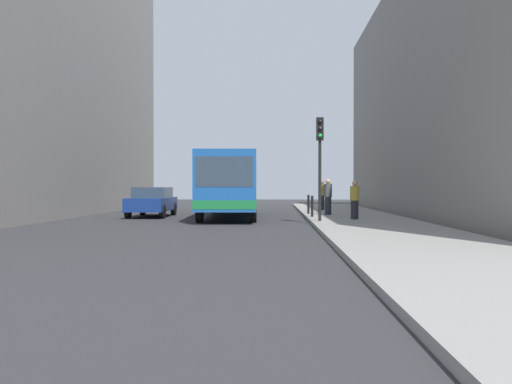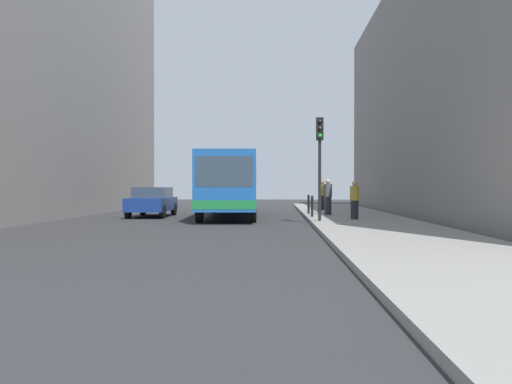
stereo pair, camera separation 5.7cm
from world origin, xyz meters
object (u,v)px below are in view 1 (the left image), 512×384
Objects in this scene: pedestrian_far_sidewalk at (322,195)px; pedestrian_mid_sidewalk at (328,197)px; car_beside_bus at (152,201)px; pedestrian_near_signal at (355,200)px; bus at (231,182)px; traffic_light at (320,149)px; bollard_near at (312,206)px; bollard_mid at (308,204)px.

pedestrian_mid_sidewalk is at bearing 52.05° from pedestrian_far_sidewalk.
pedestrian_far_sidewalk is at bearing 5.15° from pedestrian_mid_sidewalk.
pedestrian_near_signal is at bearing 155.48° from car_beside_bus.
pedestrian_near_signal is at bearing 141.72° from bus.
pedestrian_far_sidewalk is (0.94, 10.04, -2.00)m from traffic_light.
car_beside_bus is 8.75m from pedestrian_mid_sidewalk.
bollard_mid is at bearing 90.00° from bollard_near.
pedestrian_near_signal is 8.91m from pedestrian_far_sidewalk.
car_beside_bus is 4.66× the size of bollard_near.
pedestrian_near_signal is at bearing 36.62° from traffic_light.
traffic_light is (3.98, -5.16, 1.28)m from bus.
bus is at bearing 176.92° from car_beside_bus.
traffic_light is (7.94, -5.32, 2.22)m from car_beside_bus.
car_beside_bus is at bearing 162.86° from bollard_near.
bollard_near is at bearing -90.00° from bollard_mid.
traffic_light is 10.28m from pedestrian_far_sidewalk.
bollard_mid is (-0.10, 5.65, -2.38)m from traffic_light.
traffic_light is at bearing 61.74° from pedestrian_near_signal.
pedestrian_near_signal is (1.64, -1.76, 0.32)m from bollard_near.
bus is 6.94× the size of pedestrian_near_signal.
bus is at bearing 149.86° from bollard_near.
car_beside_bus is at bearing -4.62° from bus.
pedestrian_near_signal is at bearing -69.98° from bollard_mid.
pedestrian_mid_sidewalk is 5.30m from pedestrian_far_sidewalk.
traffic_light is 2.82m from pedestrian_near_signal.
bus is 11.70× the size of bollard_near.
bus is 4.07m from bollard_mid.
car_beside_bus is at bearing 146.16° from traffic_light.
pedestrian_near_signal is 0.92× the size of pedestrian_mid_sidewalk.
pedestrian_far_sidewalk reaches higher than bollard_mid.
bus reaches higher than pedestrian_near_signal.
bus is 6.88m from pedestrian_near_signal.
car_beside_bus is 2.55× the size of pedestrian_mid_sidewalk.
car_beside_bus is 7.85m from bollard_mid.
pedestrian_near_signal is at bearing -161.50° from pedestrian_mid_sidewalk.
car_beside_bus is 9.81m from traffic_light.
pedestrian_far_sidewalk is (1.04, 7.13, 0.38)m from bollard_near.
bus reaches higher than bollard_mid.
pedestrian_mid_sidewalk is (0.79, 4.74, -1.99)m from traffic_light.
bus is 2.51× the size of car_beside_bus.
car_beside_bus is 1.08× the size of traffic_light.
bus is 6.42× the size of pedestrian_mid_sidewalk.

